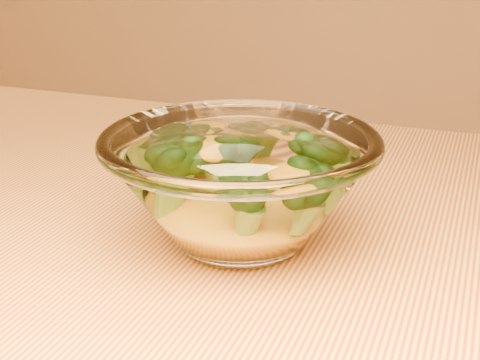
% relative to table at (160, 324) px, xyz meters
% --- Properties ---
extents(table, '(1.20, 0.80, 0.75)m').
position_rel_table_xyz_m(table, '(0.00, 0.00, 0.00)').
color(table, gold).
rests_on(table, ground).
extents(glass_bowl, '(0.23, 0.23, 0.10)m').
position_rel_table_xyz_m(glass_bowl, '(0.08, -0.00, 0.15)').
color(glass_bowl, white).
rests_on(glass_bowl, table).
extents(cheese_sauce, '(0.12, 0.12, 0.03)m').
position_rel_table_xyz_m(cheese_sauce, '(0.08, -0.00, 0.13)').
color(cheese_sauce, '#F2AF14').
rests_on(cheese_sauce, glass_bowl).
extents(broccoli_heap, '(0.17, 0.14, 0.06)m').
position_rel_table_xyz_m(broccoli_heap, '(0.08, 0.01, 0.16)').
color(broccoli_heap, black).
rests_on(broccoli_heap, cheese_sauce).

